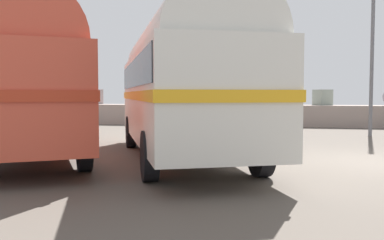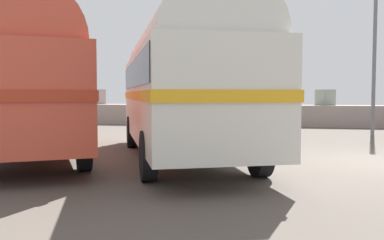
% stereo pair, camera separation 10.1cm
% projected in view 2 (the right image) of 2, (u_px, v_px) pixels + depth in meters
% --- Properties ---
extents(ground, '(32.00, 26.00, 0.02)m').
position_uv_depth(ground, '(381.00, 163.00, 10.17)').
color(ground, '#534A42').
extents(breakwater, '(31.36, 2.05, 2.49)m').
position_uv_depth(breakwater, '(324.00, 114.00, 21.71)').
color(breakwater, gray).
rests_on(breakwater, ground).
extents(vintage_coach, '(5.56, 8.83, 3.70)m').
position_uv_depth(vintage_coach, '(182.00, 79.00, 10.61)').
color(vintage_coach, black).
rests_on(vintage_coach, ground).
extents(second_coach, '(6.48, 8.58, 3.70)m').
position_uv_depth(second_coach, '(30.00, 79.00, 10.99)').
color(second_coach, black).
rests_on(second_coach, ground).
extents(lamp_post, '(0.94, 0.94, 6.34)m').
position_uv_depth(lamp_post, '(378.00, 44.00, 16.29)').
color(lamp_post, '#5B5B60').
rests_on(lamp_post, ground).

